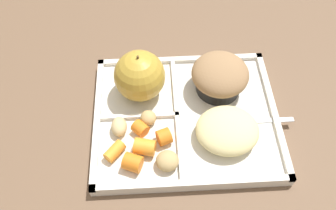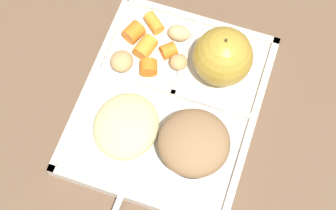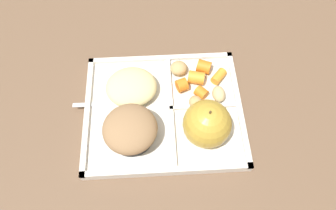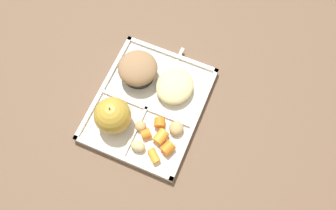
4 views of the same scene
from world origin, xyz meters
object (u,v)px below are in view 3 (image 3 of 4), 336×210
object	(u,v)px
lunch_tray	(164,111)
bran_muffin	(130,130)
plastic_fork	(115,104)
green_apple	(207,124)

from	to	relation	value
lunch_tray	bran_muffin	xyz separation A→B (m)	(0.06, 0.06, 0.04)
bran_muffin	plastic_fork	world-z (taller)	bran_muffin
green_apple	plastic_fork	world-z (taller)	green_apple
bran_muffin	plastic_fork	distance (m)	0.09
lunch_tray	plastic_fork	xyz separation A→B (m)	(0.10, -0.02, 0.01)
plastic_fork	green_apple	bearing A→B (deg)	156.74
green_apple	bran_muffin	distance (m)	0.14
lunch_tray	green_apple	xyz separation A→B (m)	(-0.08, 0.06, 0.05)
lunch_tray	plastic_fork	bearing A→B (deg)	-10.69
lunch_tray	green_apple	size ratio (longest dim) A/B	3.35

